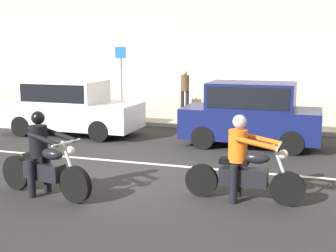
{
  "coord_description": "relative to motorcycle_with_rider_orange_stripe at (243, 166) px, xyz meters",
  "views": [
    {
      "loc": [
        3.72,
        -9.1,
        2.79
      ],
      "look_at": [
        0.73,
        -0.01,
        1.11
      ],
      "focal_mm": 48.99,
      "sensor_mm": 36.0,
      "label": 1
    }
  ],
  "objects": [
    {
      "name": "parked_sedan_white",
      "position": [
        -6.28,
        4.71,
        0.23
      ],
      "size": [
        4.33,
        1.82,
        1.72
      ],
      "color": "silver",
      "rests_on": "ground_plane"
    },
    {
      "name": "ground_plane",
      "position": [
        -2.51,
        1.05,
        -0.65
      ],
      "size": [
        80.0,
        80.0,
        0.0
      ],
      "primitive_type": "plane",
      "color": "#272727"
    },
    {
      "name": "lane_marking_stripe",
      "position": [
        -3.17,
        1.95,
        -0.64
      ],
      "size": [
        18.0,
        0.14,
        0.01
      ],
      "primitive_type": "cube",
      "color": "silver",
      "rests_on": "ground_plane"
    },
    {
      "name": "motorcycle_with_rider_orange_stripe",
      "position": [
        0.0,
        0.0,
        0.0
      ],
      "size": [
        2.19,
        0.7,
        1.58
      ],
      "color": "black",
      "rests_on": "ground_plane"
    },
    {
      "name": "sidewalk_slab",
      "position": [
        -2.51,
        9.05,
        -0.58
      ],
      "size": [
        40.0,
        4.4,
        0.14
      ],
      "primitive_type": "cube",
      "color": "#A8A399",
      "rests_on": "ground_plane"
    },
    {
      "name": "parked_hatchback_navy",
      "position": [
        -0.54,
        4.7,
        0.28
      ],
      "size": [
        3.79,
        1.76,
        1.8
      ],
      "color": "#11194C",
      "rests_on": "ground_plane"
    },
    {
      "name": "pedestrian_bystander",
      "position": [
        -3.81,
        9.38,
        0.5
      ],
      "size": [
        0.34,
        0.34,
        1.73
      ],
      "color": "black",
      "rests_on": "sidewalk_slab"
    },
    {
      "name": "street_sign_post",
      "position": [
        -6.12,
        8.4,
        1.09
      ],
      "size": [
        0.44,
        0.08,
        2.65
      ],
      "color": "gray",
      "rests_on": "sidewalk_slab"
    },
    {
      "name": "motorcycle_with_rider_black_leather",
      "position": [
        -3.6,
        -0.88,
        0.01
      ],
      "size": [
        2.18,
        0.81,
        1.61
      ],
      "color": "black",
      "rests_on": "ground_plane"
    }
  ]
}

